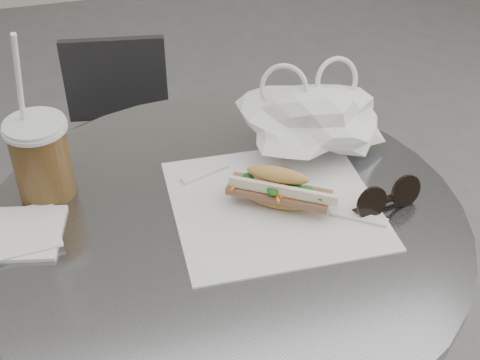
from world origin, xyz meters
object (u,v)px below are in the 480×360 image
object	(u,v)px
cafe_table	(225,334)
chair_far	(124,180)
iced_coffee	(41,157)
sunglasses	(387,198)
banh_mi	(278,189)
drink_can	(35,144)

from	to	relation	value
cafe_table	chair_far	xyz separation A→B (m)	(-0.10, 0.74, -0.17)
cafe_table	iced_coffee	world-z (taller)	iced_coffee
cafe_table	sunglasses	world-z (taller)	sunglasses
cafe_table	sunglasses	bearing A→B (deg)	-10.42
iced_coffee	sunglasses	world-z (taller)	iced_coffee
banh_mi	iced_coffee	bearing A→B (deg)	-168.13
banh_mi	iced_coffee	world-z (taller)	iced_coffee
iced_coffee	drink_can	world-z (taller)	iced_coffee
chair_far	iced_coffee	world-z (taller)	iced_coffee
chair_far	drink_can	size ratio (longest dim) A/B	6.10
chair_far	banh_mi	world-z (taller)	banh_mi
sunglasses	cafe_table	bearing A→B (deg)	157.97
iced_coffee	banh_mi	bearing A→B (deg)	-21.19
chair_far	drink_can	bearing A→B (deg)	81.69
chair_far	sunglasses	distance (m)	0.98
chair_far	banh_mi	bearing A→B (deg)	113.71
sunglasses	drink_can	bearing A→B (deg)	142.42
cafe_table	banh_mi	size ratio (longest dim) A/B	3.71
chair_far	sunglasses	bearing A→B (deg)	123.37
chair_far	cafe_table	bearing A→B (deg)	106.82
chair_far	sunglasses	size ratio (longest dim) A/B	5.49
chair_far	iced_coffee	size ratio (longest dim) A/B	2.29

